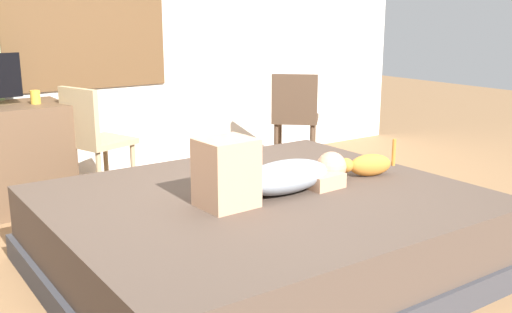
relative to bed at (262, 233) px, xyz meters
name	(u,v)px	position (x,y,z in m)	size (l,w,h in m)	color
ground_plane	(274,280)	(-0.03, -0.14, -0.21)	(16.00, 16.00, 0.00)	olive
back_wall_with_window	(94,0)	(-0.03, 2.23, 1.24)	(6.40, 0.14, 2.90)	silver
bed	(262,233)	(0.00, 0.00, 0.00)	(2.20, 1.90, 0.43)	#38383D
person_lying	(271,174)	(0.02, -0.04, 0.33)	(0.94, 0.30, 0.34)	#8C939E
cat	(368,165)	(0.71, -0.06, 0.28)	(0.35, 0.18, 0.21)	#C67A2D
desk	(0,159)	(-0.92, 1.83, 0.16)	(0.90, 0.56, 0.74)	brown
cup	(35,97)	(-0.66, 1.77, 0.58)	(0.07, 0.07, 0.09)	gold
chair_by_desk	(92,137)	(-0.35, 1.55, 0.30)	(0.48, 0.48, 0.86)	tan
chair_spare	(295,115)	(1.39, 1.46, 0.30)	(0.54, 0.54, 0.86)	#4C3828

